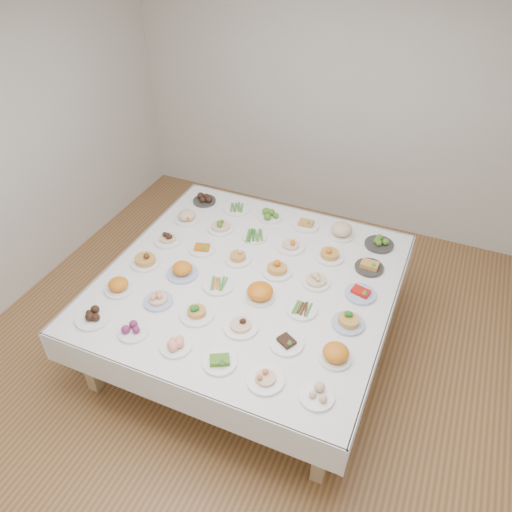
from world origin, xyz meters
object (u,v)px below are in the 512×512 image
at_px(dish_0, 92,315).
at_px(dish_18, 168,236).
at_px(display_table, 249,285).
at_px(dish_35, 380,242).

distance_m(dish_0, dish_18, 1.04).
bearing_deg(display_table, dish_0, -135.04).
xyz_separation_m(dish_0, dish_35, (1.73, 1.73, -0.00)).
height_order(dish_18, dish_35, dish_18).
distance_m(dish_18, dish_35, 1.86).
distance_m(dish_0, dish_35, 2.45).
height_order(display_table, dish_18, dish_18).
height_order(display_table, dish_35, dish_35).
height_order(dish_0, dish_18, dish_18).
xyz_separation_m(display_table, dish_0, (-0.87, -0.87, 0.11)).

